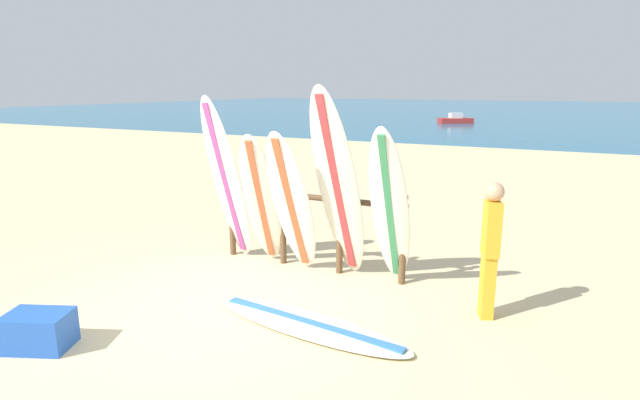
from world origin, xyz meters
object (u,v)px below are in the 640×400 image
object	(u,v)px
surfboard_leaning_far_left	(227,180)
small_boat_offshore	(455,119)
surfboard_leaning_center	(338,187)
surfboard_leaning_center_right	(390,210)
surfboard_leaning_left	(261,201)
cooler_box	(39,331)
surfboard_lying_on_sand	(309,325)
surfboard_leaning_center_left	(292,205)
beachgoer_standing	(490,245)
surfboard_rack	(310,218)

from	to	relation	value
surfboard_leaning_far_left	small_boat_offshore	xyz separation A→B (m)	(-3.00, 30.76, -0.95)
surfboard_leaning_center	surfboard_leaning_center_right	xyz separation A→B (m)	(0.68, 0.02, -0.22)
small_boat_offshore	surfboard_leaning_left	bearing A→B (deg)	-83.35
surfboard_leaning_far_left	cooler_box	distance (m)	3.08
surfboard_leaning_center	surfboard_leaning_center_right	world-z (taller)	surfboard_leaning_center
surfboard_leaning_far_left	surfboard_lying_on_sand	world-z (taller)	surfboard_leaning_far_left
surfboard_leaning_center_left	surfboard_lying_on_sand	distance (m)	1.77
small_boat_offshore	beachgoer_standing	bearing A→B (deg)	-77.88
cooler_box	surfboard_leaning_center	bearing A→B (deg)	33.12
surfboard_leaning_left	surfboard_lying_on_sand	xyz separation A→B (m)	(1.44, -1.35, -0.93)
surfboard_rack	small_boat_offshore	xyz separation A→B (m)	(-4.20, 30.49, -0.47)
surfboard_leaning_center	small_boat_offshore	world-z (taller)	surfboard_leaning_center
surfboard_leaning_center_right	beachgoer_standing	bearing A→B (deg)	-9.55
surfboard_leaning_far_left	surfboard_lying_on_sand	distance (m)	2.71
surfboard_rack	cooler_box	xyz separation A→B (m)	(-1.35, -3.16, -0.55)
surfboard_leaning_far_left	surfboard_leaning_center_left	distance (m)	1.19
small_boat_offshore	surfboard_leaning_far_left	bearing A→B (deg)	-84.43
surfboard_leaning_center_left	cooler_box	size ratio (longest dim) A/B	3.34
surfboard_rack	surfboard_leaning_center_right	size ratio (longest dim) A/B	1.31
surfboard_leaning_center_left	cooler_box	world-z (taller)	surfboard_leaning_center_left
surfboard_leaning_left	surfboard_leaning_center_right	size ratio (longest dim) A/B	0.92
surfboard_rack	small_boat_offshore	bearing A→B (deg)	97.85
surfboard_lying_on_sand	surfboard_leaning_center_left	bearing A→B (deg)	126.04
surfboard_leaning_center_left	surfboard_leaning_center	xyz separation A→B (m)	(0.62, 0.09, 0.27)
surfboard_rack	surfboard_leaning_far_left	xyz separation A→B (m)	(-1.20, -0.27, 0.48)
surfboard_lying_on_sand	small_boat_offshore	xyz separation A→B (m)	(-5.03, 32.12, 0.22)
surfboard_leaning_center_right	beachgoer_standing	xyz separation A→B (m)	(1.21, -0.20, -0.21)
cooler_box	surfboard_leaning_left	bearing A→B (deg)	52.97
surfboard_leaning_left	beachgoer_standing	distance (m)	3.08
surfboard_rack	surfboard_lying_on_sand	world-z (taller)	surfboard_rack
surfboard_leaning_far_left	beachgoer_standing	world-z (taller)	surfboard_leaning_far_left
surfboard_leaning_far_left	surfboard_leaning_center	xyz separation A→B (m)	(1.77, -0.08, 0.07)
surfboard_leaning_center_left	beachgoer_standing	bearing A→B (deg)	-2.08
small_boat_offshore	surfboard_lying_on_sand	bearing A→B (deg)	-81.10
surfboard_leaning_left	beachgoer_standing	xyz separation A→B (m)	(3.07, -0.24, -0.13)
surfboard_leaning_center	surfboard_leaning_center_right	bearing A→B (deg)	1.79
surfboard_leaning_left	surfboard_leaning_center_left	distance (m)	0.59
surfboard_leaning_far_left	surfboard_leaning_left	xyz separation A→B (m)	(0.59, -0.02, -0.24)
surfboard_lying_on_sand	cooler_box	bearing A→B (deg)	-144.86
surfboard_rack	surfboard_leaning_left	world-z (taller)	surfboard_leaning_left
surfboard_leaning_center	small_boat_offshore	bearing A→B (deg)	98.80
surfboard_rack	surfboard_leaning_far_left	bearing A→B (deg)	-167.56
surfboard_rack	small_boat_offshore	world-z (taller)	surfboard_rack
surfboard_rack	surfboard_leaning_left	size ratio (longest dim) A/B	1.43
surfboard_leaning_center	beachgoer_standing	size ratio (longest dim) A/B	1.67
surfboard_leaning_left	surfboard_leaning_center	bearing A→B (deg)	-2.67
surfboard_leaning_left	surfboard_lying_on_sand	size ratio (longest dim) A/B	0.80
surfboard_leaning_center_right	surfboard_lying_on_sand	world-z (taller)	surfboard_leaning_center_right
surfboard_leaning_center_left	small_boat_offshore	world-z (taller)	surfboard_leaning_center_left
surfboard_leaning_far_left	surfboard_leaning_center_right	size ratio (longest dim) A/B	1.14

